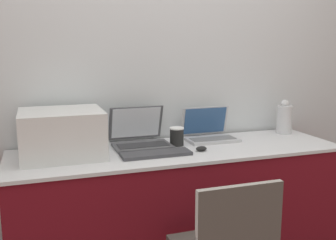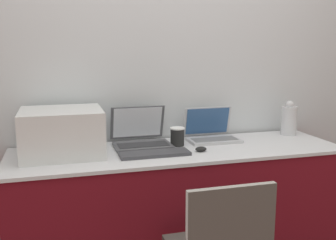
{
  "view_description": "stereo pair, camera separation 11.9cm",
  "coord_description": "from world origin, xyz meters",
  "px_view_note": "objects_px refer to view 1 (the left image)",
  "views": [
    {
      "loc": [
        -0.82,
        -1.9,
        1.41
      ],
      "look_at": [
        -0.06,
        0.33,
        0.97
      ],
      "focal_mm": 42.0,
      "sensor_mm": 36.0,
      "label": 1
    },
    {
      "loc": [
        -0.71,
        -1.94,
        1.41
      ],
      "look_at": [
        -0.06,
        0.33,
        0.97
      ],
      "focal_mm": 42.0,
      "sensor_mm": 36.0,
      "label": 2
    }
  ],
  "objects_px": {
    "printer": "(62,132)",
    "metal_pitcher": "(284,118)",
    "coffee_cup": "(177,137)",
    "mouse": "(201,149)",
    "external_keyboard": "(156,154)",
    "laptop_right": "(209,132)",
    "laptop_left": "(140,137)"
  },
  "relations": [
    {
      "from": "mouse",
      "to": "laptop_left",
      "type": "bearing_deg",
      "value": 140.6
    },
    {
      "from": "external_keyboard",
      "to": "coffee_cup",
      "type": "bearing_deg",
      "value": 43.4
    },
    {
      "from": "printer",
      "to": "laptop_left",
      "type": "relative_size",
      "value": 1.3
    },
    {
      "from": "mouse",
      "to": "metal_pitcher",
      "type": "height_order",
      "value": "metal_pitcher"
    },
    {
      "from": "laptop_right",
      "to": "coffee_cup",
      "type": "distance_m",
      "value": 0.28
    },
    {
      "from": "laptop_left",
      "to": "coffee_cup",
      "type": "bearing_deg",
      "value": -19.87
    },
    {
      "from": "laptop_left",
      "to": "metal_pitcher",
      "type": "relative_size",
      "value": 1.44
    },
    {
      "from": "laptop_left",
      "to": "laptop_right",
      "type": "bearing_deg",
      "value": 0.35
    },
    {
      "from": "printer",
      "to": "metal_pitcher",
      "type": "height_order",
      "value": "printer"
    },
    {
      "from": "laptop_left",
      "to": "mouse",
      "type": "height_order",
      "value": "laptop_left"
    },
    {
      "from": "laptop_right",
      "to": "metal_pitcher",
      "type": "distance_m",
      "value": 0.6
    },
    {
      "from": "laptop_right",
      "to": "mouse",
      "type": "height_order",
      "value": "laptop_right"
    },
    {
      "from": "laptop_left",
      "to": "mouse",
      "type": "distance_m",
      "value": 0.41
    },
    {
      "from": "mouse",
      "to": "metal_pitcher",
      "type": "xyz_separation_m",
      "value": [
        0.77,
        0.27,
        0.1
      ]
    },
    {
      "from": "coffee_cup",
      "to": "metal_pitcher",
      "type": "xyz_separation_m",
      "value": [
        0.86,
        0.09,
        0.05
      ]
    },
    {
      "from": "laptop_right",
      "to": "external_keyboard",
      "type": "distance_m",
      "value": 0.53
    },
    {
      "from": "printer",
      "to": "metal_pitcher",
      "type": "relative_size",
      "value": 1.87
    },
    {
      "from": "laptop_left",
      "to": "coffee_cup",
      "type": "relative_size",
      "value": 3.05
    },
    {
      "from": "printer",
      "to": "laptop_right",
      "type": "relative_size",
      "value": 1.36
    },
    {
      "from": "coffee_cup",
      "to": "laptop_right",
      "type": "bearing_deg",
      "value": 17.25
    },
    {
      "from": "mouse",
      "to": "printer",
      "type": "bearing_deg",
      "value": 168.89
    },
    {
      "from": "mouse",
      "to": "coffee_cup",
      "type": "bearing_deg",
      "value": 117.62
    },
    {
      "from": "external_keyboard",
      "to": "coffee_cup",
      "type": "height_order",
      "value": "coffee_cup"
    },
    {
      "from": "coffee_cup",
      "to": "printer",
      "type": "bearing_deg",
      "value": -178.3
    },
    {
      "from": "external_keyboard",
      "to": "mouse",
      "type": "relative_size",
      "value": 5.88
    },
    {
      "from": "laptop_left",
      "to": "mouse",
      "type": "xyz_separation_m",
      "value": [
        0.31,
        -0.26,
        -0.04
      ]
    },
    {
      "from": "external_keyboard",
      "to": "coffee_cup",
      "type": "distance_m",
      "value": 0.27
    },
    {
      "from": "coffee_cup",
      "to": "mouse",
      "type": "distance_m",
      "value": 0.21
    },
    {
      "from": "external_keyboard",
      "to": "laptop_right",
      "type": "bearing_deg",
      "value": 30.07
    },
    {
      "from": "metal_pitcher",
      "to": "laptop_left",
      "type": "bearing_deg",
      "value": -179.49
    },
    {
      "from": "printer",
      "to": "mouse",
      "type": "xyz_separation_m",
      "value": [
        0.8,
        -0.16,
        -0.13
      ]
    },
    {
      "from": "external_keyboard",
      "to": "metal_pitcher",
      "type": "height_order",
      "value": "metal_pitcher"
    }
  ]
}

